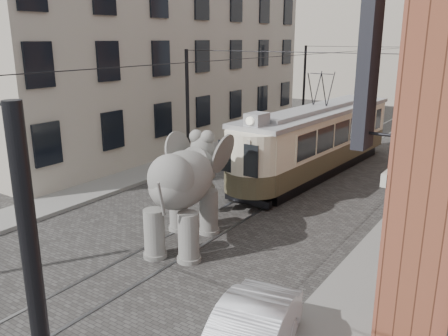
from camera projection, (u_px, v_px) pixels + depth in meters
The scene contains 9 objects.
ground at pixel (208, 228), 16.50m from camera, with size 120.00×120.00×0.00m, color #3D3B38.
tram_rails at pixel (208, 227), 16.50m from camera, with size 1.54×80.00×0.02m, color slate, non-canonical shape.
sidewalk_right at pixel (377, 272), 13.24m from camera, with size 2.00×60.00×0.15m, color slate.
sidewalk_left at pixel (86, 193), 19.99m from camera, with size 2.00×60.00×0.15m, color slate.
stucco_building at pixel (159, 63), 29.05m from camera, with size 7.00×24.00×10.00m, color #A09884.
distant_block at pixel (441, 33), 46.47m from camera, with size 28.00×10.00×14.00m, color #A09884.
catenary at pixel (272, 123), 19.78m from camera, with size 11.00×30.20×6.00m, color black, non-canonical shape.
tram at pixel (319, 124), 22.64m from camera, with size 2.57×12.43×4.93m, color #EFE3C1, non-canonical shape.
elephant at pixel (182, 194), 14.75m from camera, with size 3.09×5.61×3.43m, color #625F5A, non-canonical shape.
Camera 1 is at (9.07, -12.34, 6.53)m, focal length 37.10 mm.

